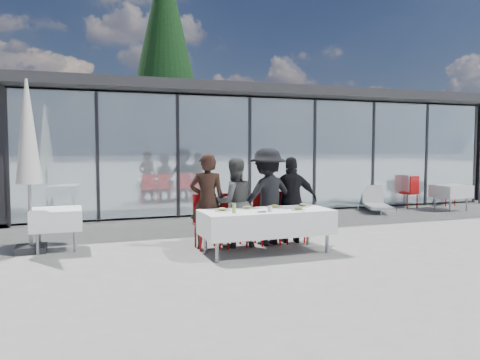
{
  "coord_description": "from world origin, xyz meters",
  "views": [
    {
      "loc": [
        -3.41,
        -7.63,
        1.83
      ],
      "look_at": [
        -0.25,
        1.2,
        1.17
      ],
      "focal_mm": 35.0,
      "sensor_mm": 36.0,
      "label": 1
    }
  ],
  "objects_px": {
    "spare_table_right": "(451,191)",
    "diner_chair_c": "(266,215)",
    "plate_c": "(275,207)",
    "conifer_tree": "(165,52)",
    "diner_c": "(267,196)",
    "diner_a": "(207,201)",
    "market_umbrella": "(28,142)",
    "dining_table": "(266,222)",
    "diner_d": "(292,200)",
    "diner_chair_d": "(290,214)",
    "plate_d": "(303,205)",
    "lounger": "(375,203)",
    "plate_a": "(222,210)",
    "spare_chair_b": "(411,190)",
    "plate_b": "(247,208)",
    "diner_b": "(234,203)",
    "diner_chair_b": "(233,217)",
    "plate_extra": "(298,209)",
    "spare_table_left": "(56,219)",
    "juice_bottle": "(234,208)",
    "spare_chair_a": "(444,188)",
    "folded_eyeglasses": "(262,212)",
    "diner_chair_a": "(206,218)"
  },
  "relations": [
    {
      "from": "spare_table_right",
      "to": "diner_chair_c",
      "type": "bearing_deg",
      "value": -159.98
    },
    {
      "from": "plate_c",
      "to": "conifer_tree",
      "type": "relative_size",
      "value": 0.02
    },
    {
      "from": "diner_c",
      "to": "plate_c",
      "type": "relative_size",
      "value": 7.06
    },
    {
      "from": "diner_a",
      "to": "market_umbrella",
      "type": "distance_m",
      "value": 3.25
    },
    {
      "from": "dining_table",
      "to": "diner_d",
      "type": "distance_m",
      "value": 1.09
    },
    {
      "from": "diner_chair_d",
      "to": "plate_d",
      "type": "distance_m",
      "value": 0.64
    },
    {
      "from": "diner_chair_c",
      "to": "lounger",
      "type": "xyz_separation_m",
      "value": [
        4.68,
        3.03,
        -0.28
      ]
    },
    {
      "from": "plate_a",
      "to": "plate_d",
      "type": "relative_size",
      "value": 1.0
    },
    {
      "from": "spare_chair_b",
      "to": "plate_b",
      "type": "bearing_deg",
      "value": -150.21
    },
    {
      "from": "diner_a",
      "to": "lounger",
      "type": "height_order",
      "value": "diner_a"
    },
    {
      "from": "diner_b",
      "to": "plate_a",
      "type": "relative_size",
      "value": 6.33
    },
    {
      "from": "diner_chair_b",
      "to": "conifer_tree",
      "type": "bearing_deg",
      "value": 84.79
    },
    {
      "from": "plate_b",
      "to": "plate_d",
      "type": "xyz_separation_m",
      "value": [
        1.06,
        -0.04,
        0.0
      ]
    },
    {
      "from": "diner_chair_c",
      "to": "plate_c",
      "type": "xyz_separation_m",
      "value": [
        -0.07,
        -0.58,
        0.24
      ]
    },
    {
      "from": "diner_b",
      "to": "plate_c",
      "type": "xyz_separation_m",
      "value": [
        0.6,
        -0.5,
        -0.04
      ]
    },
    {
      "from": "plate_extra",
      "to": "spare_table_left",
      "type": "height_order",
      "value": "plate_extra"
    },
    {
      "from": "dining_table",
      "to": "spare_table_left",
      "type": "distance_m",
      "value": 3.73
    },
    {
      "from": "juice_bottle",
      "to": "spare_chair_a",
      "type": "xyz_separation_m",
      "value": [
        8.51,
        4.43,
        -0.29
      ]
    },
    {
      "from": "plate_d",
      "to": "spare_table_right",
      "type": "height_order",
      "value": "plate_d"
    },
    {
      "from": "plate_a",
      "to": "lounger",
      "type": "relative_size",
      "value": 0.18
    },
    {
      "from": "diner_c",
      "to": "plate_c",
      "type": "distance_m",
      "value": 0.52
    },
    {
      "from": "plate_extra",
      "to": "folded_eyeglasses",
      "type": "relative_size",
      "value": 1.84
    },
    {
      "from": "plate_a",
      "to": "spare_table_left",
      "type": "distance_m",
      "value": 3.0
    },
    {
      "from": "diner_chair_c",
      "to": "plate_b",
      "type": "height_order",
      "value": "diner_chair_c"
    },
    {
      "from": "diner_chair_d",
      "to": "dining_table",
      "type": "bearing_deg",
      "value": -137.4
    },
    {
      "from": "spare_table_left",
      "to": "lounger",
      "type": "height_order",
      "value": "spare_table_left"
    },
    {
      "from": "diner_chair_b",
      "to": "folded_eyeglasses",
      "type": "xyz_separation_m",
      "value": [
        0.17,
        -0.99,
        0.22
      ]
    },
    {
      "from": "folded_eyeglasses",
      "to": "spare_table_right",
      "type": "relative_size",
      "value": 0.16
    },
    {
      "from": "diner_chair_a",
      "to": "plate_c",
      "type": "height_order",
      "value": "diner_chair_a"
    },
    {
      "from": "conifer_tree",
      "to": "plate_d",
      "type": "bearing_deg",
      "value": -89.96
    },
    {
      "from": "diner_a",
      "to": "diner_chair_a",
      "type": "distance_m",
      "value": 0.33
    },
    {
      "from": "folded_eyeglasses",
      "to": "diner_chair_b",
      "type": "bearing_deg",
      "value": 99.81
    },
    {
      "from": "plate_b",
      "to": "market_umbrella",
      "type": "height_order",
      "value": "market_umbrella"
    },
    {
      "from": "diner_d",
      "to": "diner_c",
      "type": "bearing_deg",
      "value": 16.62
    },
    {
      "from": "diner_a",
      "to": "plate_extra",
      "type": "relative_size",
      "value": 6.68
    },
    {
      "from": "diner_d",
      "to": "spare_chair_b",
      "type": "xyz_separation_m",
      "value": [
        5.62,
        3.38,
        -0.29
      ]
    },
    {
      "from": "plate_c",
      "to": "spare_table_right",
      "type": "height_order",
      "value": "plate_c"
    },
    {
      "from": "market_umbrella",
      "to": "diner_a",
      "type": "bearing_deg",
      "value": -14.13
    },
    {
      "from": "spare_chair_a",
      "to": "conifer_tree",
      "type": "relative_size",
      "value": 0.09
    },
    {
      "from": "plate_d",
      "to": "lounger",
      "type": "xyz_separation_m",
      "value": [
        4.19,
        3.62,
        -0.52
      ]
    },
    {
      "from": "plate_b",
      "to": "diner_chair_c",
      "type": "bearing_deg",
      "value": 43.38
    },
    {
      "from": "plate_b",
      "to": "plate_c",
      "type": "bearing_deg",
      "value": -3.61
    },
    {
      "from": "plate_extra",
      "to": "conifer_tree",
      "type": "distance_m",
      "value": 14.43
    },
    {
      "from": "spare_chair_b",
      "to": "dining_table",
      "type": "bearing_deg",
      "value": -147.86
    },
    {
      "from": "diner_b",
      "to": "folded_eyeglasses",
      "type": "bearing_deg",
      "value": 102.2
    },
    {
      "from": "spare_table_left",
      "to": "spare_table_right",
      "type": "xyz_separation_m",
      "value": [
        10.63,
        1.8,
        0.0
      ]
    },
    {
      "from": "plate_b",
      "to": "juice_bottle",
      "type": "relative_size",
      "value": 1.56
    },
    {
      "from": "plate_d",
      "to": "folded_eyeglasses",
      "type": "bearing_deg",
      "value": -157.64
    },
    {
      "from": "diner_chair_a",
      "to": "diner_b",
      "type": "xyz_separation_m",
      "value": [
        0.51,
        -0.08,
        0.28
      ]
    },
    {
      "from": "spare_chair_a",
      "to": "diner_a",
      "type": "bearing_deg",
      "value": -157.74
    }
  ]
}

